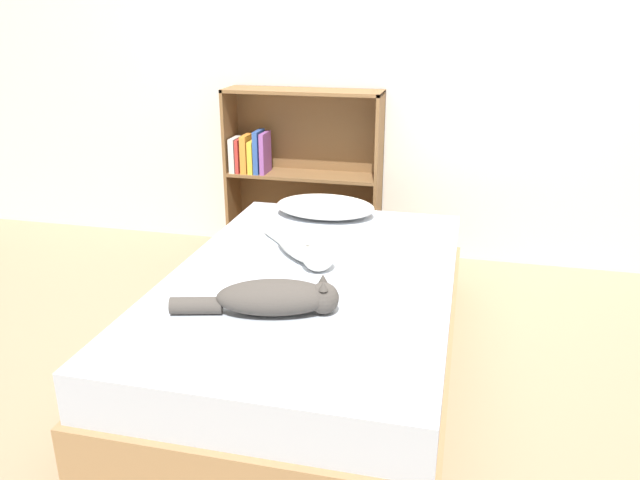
% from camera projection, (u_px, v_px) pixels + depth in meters
% --- Properties ---
extents(ground_plane, '(8.00, 8.00, 0.00)m').
position_uv_depth(ground_plane, '(312.00, 361.00, 2.82)').
color(ground_plane, '#997F60').
extents(wall_back, '(8.00, 0.06, 2.50)m').
position_uv_depth(wall_back, '(371.00, 52.00, 3.71)').
color(wall_back, silver).
rests_on(wall_back, ground_plane).
extents(bed, '(1.22, 1.96, 0.43)m').
position_uv_depth(bed, '(312.00, 319.00, 2.74)').
color(bed, '#99754C').
rests_on(bed, ground_plane).
extents(pillow, '(0.54, 0.34, 0.11)m').
position_uv_depth(pillow, '(325.00, 207.00, 3.39)').
color(pillow, white).
rests_on(pillow, bed).
extents(cat_light, '(0.45, 0.48, 0.17)m').
position_uv_depth(cat_light, '(304.00, 247.00, 2.78)').
color(cat_light, white).
rests_on(cat_light, bed).
extents(cat_dark, '(0.62, 0.28, 0.14)m').
position_uv_depth(cat_dark, '(276.00, 298.00, 2.30)').
color(cat_dark, '#47423D').
rests_on(cat_dark, bed).
extents(bookshelf, '(0.96, 0.26, 1.04)m').
position_uv_depth(bookshelf, '(299.00, 170.00, 3.93)').
color(bookshelf, brown).
rests_on(bookshelf, ground_plane).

